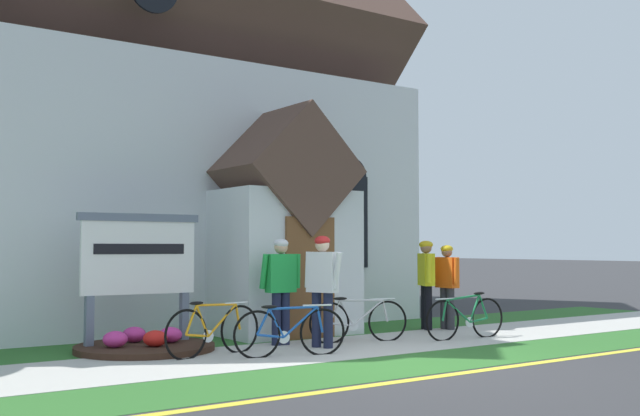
# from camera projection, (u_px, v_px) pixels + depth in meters

# --- Properties ---
(ground) EXTENTS (140.00, 140.00, 0.00)m
(ground) POSITION_uv_depth(u_px,v_px,m) (259.00, 335.00, 13.46)
(ground) COLOR #333335
(sidewalk_slab) EXTENTS (32.00, 2.23, 0.01)m
(sidewalk_slab) POSITION_uv_depth(u_px,v_px,m) (226.00, 358.00, 10.59)
(sidewalk_slab) COLOR #B7B5AD
(sidewalk_slab) RESTS_ON ground
(grass_verge) EXTENTS (32.00, 1.52, 0.01)m
(grass_verge) POSITION_uv_depth(u_px,v_px,m) (299.00, 377.00, 9.05)
(grass_verge) COLOR #2D6628
(grass_verge) RESTS_ON ground
(church_lawn) EXTENTS (24.00, 1.72, 0.01)m
(church_lawn) POSITION_uv_depth(u_px,v_px,m) (169.00, 344.00, 12.21)
(church_lawn) COLOR #2D6628
(church_lawn) RESTS_ON ground
(curb_paint_stripe) EXTENTS (28.00, 0.16, 0.01)m
(curb_paint_stripe) POSITION_uv_depth(u_px,v_px,m) (344.00, 389.00, 8.31)
(curb_paint_stripe) COLOR yellow
(curb_paint_stripe) RESTS_ON ground
(church_building) EXTENTS (13.06, 10.70, 12.68)m
(church_building) POSITION_uv_depth(u_px,v_px,m) (59.00, 104.00, 16.25)
(church_building) COLOR silver
(church_building) RESTS_ON ground
(church_sign) EXTENTS (1.92, 0.21, 2.10)m
(church_sign) POSITION_uv_depth(u_px,v_px,m) (139.00, 260.00, 11.65)
(church_sign) COLOR slate
(church_sign) RESTS_ON ground
(flower_bed) EXTENTS (2.10, 2.10, 0.34)m
(flower_bed) POSITION_uv_depth(u_px,v_px,m) (145.00, 345.00, 11.35)
(flower_bed) COLOR #382319
(flower_bed) RESTS_ON ground
(bicycle_green) EXTENTS (1.66, 0.55, 0.77)m
(bicycle_green) POSITION_uv_depth(u_px,v_px,m) (358.00, 320.00, 12.41)
(bicycle_green) COLOR black
(bicycle_green) RESTS_ON ground
(bicycle_black) EXTENTS (1.63, 0.48, 0.77)m
(bicycle_black) POSITION_uv_depth(u_px,v_px,m) (290.00, 331.00, 10.79)
(bicycle_black) COLOR black
(bicycle_black) RESTS_ON ground
(bicycle_silver) EXTENTS (1.68, 0.38, 0.82)m
(bicycle_silver) POSITION_uv_depth(u_px,v_px,m) (213.00, 330.00, 10.86)
(bicycle_silver) COLOR black
(bicycle_silver) RESTS_ON ground
(bicycle_orange) EXTENTS (1.69, 0.19, 0.82)m
(bicycle_orange) POSITION_uv_depth(u_px,v_px,m) (466.00, 318.00, 12.84)
(bicycle_orange) COLOR black
(bicycle_orange) RESTS_ON ground
(cyclist_in_orange_jersey) EXTENTS (0.66, 0.29, 1.71)m
(cyclist_in_orange_jersey) POSITION_uv_depth(u_px,v_px,m) (281.00, 282.00, 12.06)
(cyclist_in_orange_jersey) COLOR #191E38
(cyclist_in_orange_jersey) RESTS_ON ground
(cyclist_in_yellow_jersey) EXTENTS (0.37, 0.74, 1.75)m
(cyclist_in_yellow_jersey) POSITION_uv_depth(u_px,v_px,m) (322.00, 281.00, 11.73)
(cyclist_in_yellow_jersey) COLOR #191E38
(cyclist_in_yellow_jersey) RESTS_ON ground
(cyclist_in_white_jersey) EXTENTS (0.41, 0.60, 1.70)m
(cyclist_in_white_jersey) POSITION_uv_depth(u_px,v_px,m) (426.00, 277.00, 14.31)
(cyclist_in_white_jersey) COLOR black
(cyclist_in_white_jersey) RESTS_ON ground
(cyclist_in_green_jersey) EXTENTS (0.27, 0.70, 1.61)m
(cyclist_in_green_jersey) POSITION_uv_depth(u_px,v_px,m) (447.00, 280.00, 14.34)
(cyclist_in_green_jersey) COLOR #2D2D33
(cyclist_in_green_jersey) RESTS_ON ground
(roadside_conifer) EXTENTS (3.14, 3.14, 7.04)m
(roadside_conifer) POSITION_uv_depth(u_px,v_px,m) (339.00, 139.00, 21.13)
(roadside_conifer) COLOR #4C3823
(roadside_conifer) RESTS_ON ground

